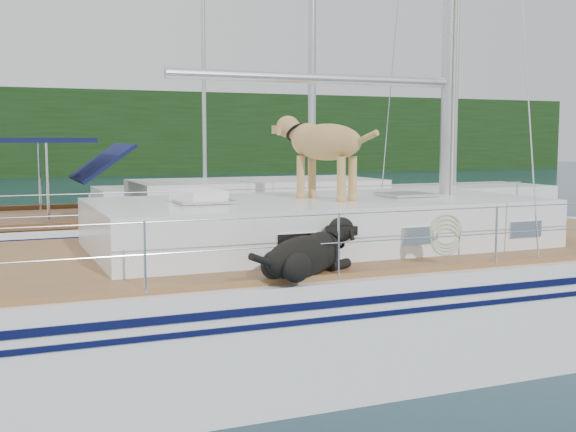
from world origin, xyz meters
name	(u,v)px	position (x,y,z in m)	size (l,w,h in m)	color
ground	(255,356)	(0.00, 0.00, 0.00)	(120.00, 120.00, 0.00)	black
tree_line	(31,133)	(0.00, 45.00, 3.00)	(90.00, 3.00, 6.00)	black
shore_bank	(31,167)	(0.00, 46.20, 0.60)	(92.00, 1.00, 1.20)	#595147
main_sailboat	(263,298)	(0.10, -0.01, 0.68)	(12.00, 4.09, 14.01)	white
neighbor_sailboat	(204,237)	(1.02, 5.71, 0.63)	(11.00, 3.50, 13.30)	white
bg_boat_center	(205,201)	(4.00, 16.00, 0.45)	(7.20, 3.00, 11.65)	white
bg_boat_east	(454,200)	(12.00, 13.00, 0.46)	(6.40, 3.00, 11.65)	white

